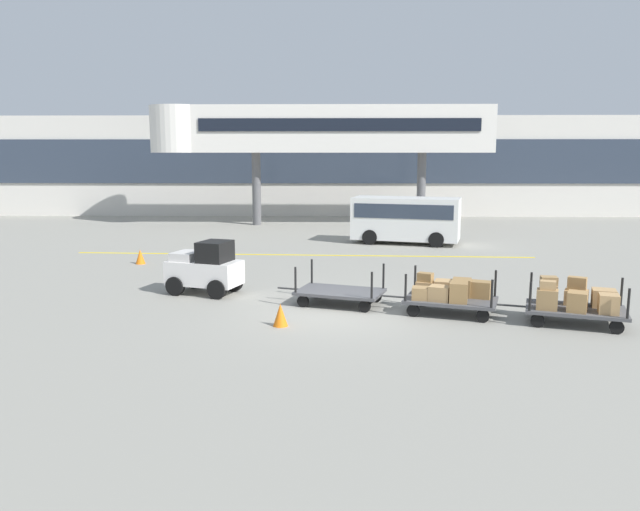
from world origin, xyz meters
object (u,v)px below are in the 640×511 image
at_px(baggage_tug, 205,268).
at_px(shuttle_van, 406,217).
at_px(baggage_cart_lead, 340,292).
at_px(safety_cone_far, 140,257).
at_px(safety_cone_near, 280,315).
at_px(baggage_cart_tail, 576,301).
at_px(baggage_cart_middle, 450,293).

relative_size(baggage_tug, shuttle_van, 0.46).
xyz_separation_m(baggage_tug, baggage_cart_lead, (3.95, -1.29, -0.41)).
relative_size(baggage_cart_lead, safety_cone_far, 5.59).
distance_m(baggage_tug, shuttle_van, 12.68).
bearing_deg(safety_cone_near, baggage_tug, 125.70).
height_order(baggage_tug, baggage_cart_tail, baggage_tug).
bearing_deg(safety_cone_near, baggage_cart_tail, 2.56).
xyz_separation_m(baggage_cart_lead, safety_cone_near, (-1.46, -2.18, -0.07)).
distance_m(baggage_cart_tail, safety_cone_near, 7.19).
bearing_deg(baggage_cart_tail, baggage_cart_lead, 162.00).
relative_size(baggage_cart_middle, safety_cone_far, 5.59).
height_order(baggage_cart_lead, shuttle_van, shuttle_van).
xyz_separation_m(baggage_cart_lead, safety_cone_far, (-7.40, 6.21, -0.07)).
relative_size(baggage_cart_middle, shuttle_van, 0.60).
bearing_deg(baggage_cart_lead, safety_cone_far, 140.03).
relative_size(baggage_cart_middle, safety_cone_near, 5.59).
bearing_deg(baggage_cart_tail, shuttle_van, 100.60).
relative_size(baggage_tug, safety_cone_far, 4.25).
bearing_deg(shuttle_van, safety_cone_far, -152.22).
xyz_separation_m(baggage_cart_lead, shuttle_van, (3.17, 11.77, 0.89)).
bearing_deg(safety_cone_far, shuttle_van, 27.78).
xyz_separation_m(baggage_tug, baggage_cart_middle, (6.79, -2.17, -0.22)).
height_order(baggage_tug, safety_cone_near, baggage_tug).
bearing_deg(safety_cone_near, safety_cone_far, 125.35).
distance_m(baggage_cart_lead, baggage_cart_middle, 2.98).
xyz_separation_m(baggage_tug, shuttle_van, (7.12, 10.48, 0.48)).
relative_size(baggage_cart_lead, baggage_cart_tail, 1.00).
relative_size(baggage_tug, baggage_cart_middle, 0.76).
bearing_deg(baggage_cart_lead, baggage_tug, 161.85).
xyz_separation_m(baggage_cart_tail, safety_cone_near, (-7.17, -0.32, -0.29)).
bearing_deg(safety_cone_near, baggage_cart_middle, 16.83).
bearing_deg(shuttle_van, safety_cone_near, -108.33).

